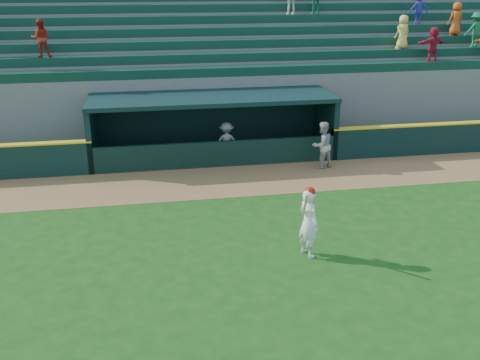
{
  "coord_description": "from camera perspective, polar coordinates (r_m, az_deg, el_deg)",
  "views": [
    {
      "loc": [
        -2.48,
        -12.41,
        6.74
      ],
      "look_at": [
        0.0,
        1.6,
        1.3
      ],
      "focal_mm": 40.0,
      "sensor_mm": 36.0,
      "label": 1
    }
  ],
  "objects": [
    {
      "name": "dugout_player_front",
      "position": [
        20.06,
        8.74,
        3.71
      ],
      "size": [
        1.04,
        0.93,
        1.77
      ],
      "primitive_type": "imported",
      "rotation": [
        0.0,
        0.0,
        3.49
      ],
      "color": "#A9A9A4",
      "rests_on": "ground"
    },
    {
      "name": "dugout",
      "position": [
        21.26,
        -3.03,
        6.22
      ],
      "size": [
        9.4,
        2.8,
        2.46
      ],
      "color": "#62615D",
      "rests_on": "ground"
    },
    {
      "name": "stands",
      "position": [
        25.47,
        -4.33,
        11.05
      ],
      "size": [
        34.5,
        6.25,
        7.57
      ],
      "color": "slate",
      "rests_on": "ground"
    },
    {
      "name": "warning_track",
      "position": [
        18.74,
        -1.76,
        -0.15
      ],
      "size": [
        40.0,
        3.0,
        0.01
      ],
      "primitive_type": "cube",
      "color": "olive",
      "rests_on": "ground"
    },
    {
      "name": "ground",
      "position": [
        14.34,
        1.12,
        -7.12
      ],
      "size": [
        120.0,
        120.0,
        0.0
      ],
      "primitive_type": "plane",
      "color": "#194812",
      "rests_on": "ground"
    },
    {
      "name": "dugout_player_inside",
      "position": [
        20.7,
        -1.44,
        4.12
      ],
      "size": [
        1.03,
        0.65,
        1.52
      ],
      "primitive_type": "imported",
      "rotation": [
        0.0,
        0.0,
        3.05
      ],
      "color": "gray",
      "rests_on": "ground"
    },
    {
      "name": "batter_at_plate",
      "position": [
        13.64,
        7.32,
        -4.42
      ],
      "size": [
        0.65,
        0.87,
        1.89
      ],
      "color": "white",
      "rests_on": "ground"
    }
  ]
}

